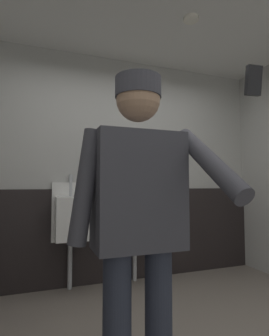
{
  "coord_description": "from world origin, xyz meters",
  "views": [
    {
      "loc": [
        -0.88,
        -1.51,
        1.13
      ],
      "look_at": [
        -0.2,
        0.38,
        1.25
      ],
      "focal_mm": 28.82,
      "sensor_mm": 36.0,
      "label": 1
    }
  ],
  "objects_px": {
    "person": "(139,210)",
    "cell_phone": "(253,81)",
    "urinal_left": "(72,217)",
    "urinal_middle": "(137,215)"
  },
  "relations": [
    {
      "from": "cell_phone",
      "to": "urinal_left",
      "type": "bearing_deg",
      "value": 105.78
    },
    {
      "from": "urinal_left",
      "to": "person",
      "type": "height_order",
      "value": "person"
    },
    {
      "from": "urinal_middle",
      "to": "person",
      "type": "xyz_separation_m",
      "value": [
        -0.62,
        -1.68,
        0.22
      ]
    },
    {
      "from": "urinal_middle",
      "to": "cell_phone",
      "type": "relative_size",
      "value": 11.27
    },
    {
      "from": "person",
      "to": "cell_phone",
      "type": "height_order",
      "value": "person"
    },
    {
      "from": "urinal_left",
      "to": "urinal_middle",
      "type": "xyz_separation_m",
      "value": [
        0.75,
        0.0,
        0.0
      ]
    },
    {
      "from": "person",
      "to": "cell_phone",
      "type": "xyz_separation_m",
      "value": [
        0.27,
        -0.5,
        0.52
      ]
    },
    {
      "from": "urinal_middle",
      "to": "cell_phone",
      "type": "height_order",
      "value": "cell_phone"
    },
    {
      "from": "person",
      "to": "urinal_left",
      "type": "bearing_deg",
      "value": 94.46
    },
    {
      "from": "urinal_left",
      "to": "person",
      "type": "relative_size",
      "value": 0.74
    }
  ]
}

